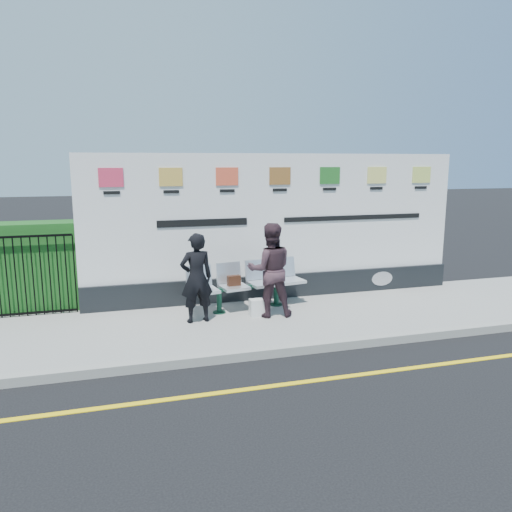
{
  "coord_description": "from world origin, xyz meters",
  "views": [
    {
      "loc": [
        -2.8,
        -5.93,
        2.97
      ],
      "look_at": [
        -0.31,
        2.73,
        1.25
      ],
      "focal_mm": 35.0,
      "sensor_mm": 36.0,
      "label": 1
    }
  ],
  "objects_px": {
    "billboard": "(278,236)",
    "woman_left": "(196,278)",
    "bench": "(249,296)",
    "woman_right": "(270,270)"
  },
  "relations": [
    {
      "from": "billboard",
      "to": "woman_left",
      "type": "relative_size",
      "value": 4.95
    },
    {
      "from": "bench",
      "to": "woman_left",
      "type": "bearing_deg",
      "value": -164.41
    },
    {
      "from": "woman_left",
      "to": "woman_right",
      "type": "height_order",
      "value": "woman_right"
    },
    {
      "from": "bench",
      "to": "woman_right",
      "type": "xyz_separation_m",
      "value": [
        0.28,
        -0.51,
        0.62
      ]
    },
    {
      "from": "bench",
      "to": "woman_left",
      "type": "height_order",
      "value": "woman_left"
    },
    {
      "from": "billboard",
      "to": "woman_right",
      "type": "xyz_separation_m",
      "value": [
        -0.56,
        -1.22,
        -0.43
      ]
    },
    {
      "from": "billboard",
      "to": "woman_left",
      "type": "height_order",
      "value": "billboard"
    },
    {
      "from": "woman_left",
      "to": "bench",
      "type": "bearing_deg",
      "value": -161.58
    },
    {
      "from": "woman_left",
      "to": "woman_right",
      "type": "relative_size",
      "value": 0.93
    },
    {
      "from": "billboard",
      "to": "woman_right",
      "type": "distance_m",
      "value": 1.41
    }
  ]
}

